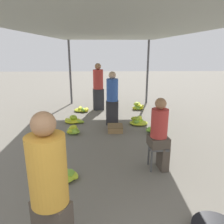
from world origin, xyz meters
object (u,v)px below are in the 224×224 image
at_px(shopper_walking_mid, 112,98).
at_px(stool, 158,150).
at_px(banana_pile_right_0, 138,121).
at_px(banana_pile_right_2, 138,106).
at_px(crate_near, 115,128).
at_px(shopper_walking_far, 98,86).
at_px(vendor_seated, 160,133).
at_px(banana_pile_left_1, 73,120).
at_px(banana_pile_left_3, 82,110).
at_px(banana_pile_right_1, 156,130).
at_px(banana_pile_left_2, 63,175).
at_px(banana_pile_left_0, 73,131).
at_px(vendor_foreground, 50,193).

bearing_deg(shopper_walking_mid, stool, -72.67).
height_order(banana_pile_right_0, banana_pile_right_2, banana_pile_right_2).
distance_m(crate_near, shopper_walking_far, 2.37).
bearing_deg(banana_pile_right_0, vendor_seated, -89.58).
height_order(banana_pile_left_1, banana_pile_left_3, banana_pile_left_1).
height_order(banana_pile_right_1, shopper_walking_far, shopper_walking_far).
distance_m(banana_pile_left_2, shopper_walking_far, 4.48).
bearing_deg(shopper_walking_mid, banana_pile_left_0, -146.45).
bearing_deg(banana_pile_right_1, banana_pile_right_2, 94.26).
bearing_deg(vendor_seated, shopper_walking_mid, 107.75).
relative_size(banana_pile_left_1, crate_near, 1.57).
height_order(banana_pile_left_1, banana_pile_right_2, banana_pile_right_2).
bearing_deg(banana_pile_left_1, vendor_seated, -53.58).
xyz_separation_m(vendor_foreground, vendor_seated, (1.50, 1.87, -0.15)).
height_order(vendor_seated, banana_pile_left_0, vendor_seated).
relative_size(vendor_foreground, banana_pile_left_2, 2.89).
bearing_deg(banana_pile_right_1, shopper_walking_mid, 149.71).
bearing_deg(vendor_seated, shopper_walking_far, 106.92).
xyz_separation_m(banana_pile_right_1, shopper_walking_mid, (-1.15, 0.67, 0.73)).
bearing_deg(banana_pile_right_0, crate_near, -142.56).
distance_m(vendor_seated, banana_pile_right_2, 4.14).
bearing_deg(shopper_walking_far, stool, -73.34).
xyz_separation_m(banana_pile_left_0, banana_pile_left_3, (0.02, 2.11, -0.02)).
xyz_separation_m(banana_pile_right_2, shopper_walking_mid, (-0.98, -1.62, 0.70)).
distance_m(stool, banana_pile_left_2, 1.76).
distance_m(banana_pile_left_0, banana_pile_left_1, 0.91).
bearing_deg(banana_pile_right_1, banana_pile_left_1, 159.41).
relative_size(banana_pile_right_0, crate_near, 1.30).
xyz_separation_m(banana_pile_left_2, shopper_walking_mid, (0.94, 2.76, 0.74)).
height_order(stool, shopper_walking_far, shopper_walking_far).
xyz_separation_m(banana_pile_right_0, banana_pile_right_2, (0.21, 1.63, 0.01)).
xyz_separation_m(banana_pile_right_2, crate_near, (-0.92, -2.18, -0.03)).
bearing_deg(banana_pile_right_1, vendor_foreground, -117.04).
distance_m(banana_pile_left_2, banana_pile_left_3, 4.17).
bearing_deg(banana_pile_left_1, crate_near, -31.28).
bearing_deg(banana_pile_left_0, banana_pile_right_2, 48.72).
bearing_deg(banana_pile_right_2, banana_pile_right_1, -85.74).
bearing_deg(shopper_walking_mid, shopper_walking_far, 105.64).
height_order(banana_pile_left_1, crate_near, banana_pile_left_1).
relative_size(vendor_foreground, banana_pile_left_1, 2.58).
distance_m(banana_pile_left_1, crate_near, 1.45).
height_order(banana_pile_left_3, crate_near, banana_pile_left_3).
height_order(stool, banana_pile_left_1, stool).
bearing_deg(banana_pile_right_2, banana_pile_left_3, -173.88).
height_order(vendor_foreground, crate_near, vendor_foreground).
height_order(banana_pile_left_0, shopper_walking_far, shopper_walking_far).
bearing_deg(banana_pile_left_0, banana_pile_left_2, -86.62).
relative_size(banana_pile_right_0, banana_pile_right_1, 0.92).
height_order(vendor_foreground, banana_pile_right_0, vendor_foreground).
bearing_deg(vendor_foreground, banana_pile_left_2, 98.15).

